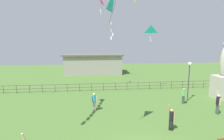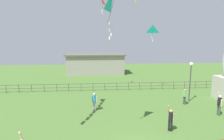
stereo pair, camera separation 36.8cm
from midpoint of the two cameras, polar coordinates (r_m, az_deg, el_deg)
The scene contains 10 objects.
lamppost at distance 19.80m, azimuth 24.25°, elevation -0.85°, with size 0.36×0.36×4.08m.
person_0 at distance 13.43m, azimuth 18.92°, elevation -14.37°, with size 0.45×0.40×1.84m.
person_1 at distance 16.23m, azimuth -4.96°, elevation -9.63°, with size 0.47×0.30×1.64m.
person_3 at distance 19.16m, azimuth 22.67°, elevation -7.50°, with size 0.30×0.41×1.57m.
person_4 at distance 17.74m, azimuth 31.51°, elevation -9.07°, with size 0.32×0.53×2.05m.
kite_0 at distance 11.03m, azimuth 1.74°, elevation 21.24°, with size 0.79×1.06×3.00m.
kite_1 at distance 22.41m, azimuth -3.31°, elevation 21.09°, with size 0.92×0.98×2.19m.
kite_3 at distance 22.55m, azimuth 13.27°, elevation 12.45°, with size 1.22×0.66×1.95m.
waterfront_railing at distance 22.72m, azimuth 1.59°, elevation -4.92°, with size 36.02×0.06×0.95m.
pavilion_building at distance 34.16m, azimuth -4.90°, elevation 2.00°, with size 11.02×4.84×3.73m.
Camera 2 is at (-2.53, -7.91, 6.20)m, focal length 28.74 mm.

